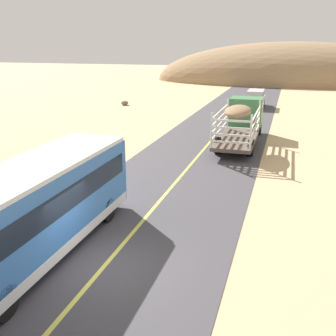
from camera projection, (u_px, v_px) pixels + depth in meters
name	position (u px, v px, depth m)	size (l,w,h in m)	color
ground_plane	(104.00, 267.00, 13.39)	(240.00, 240.00, 0.00)	tan
road_surface	(104.00, 266.00, 13.39)	(8.00, 120.00, 0.02)	#423F44
road_centre_line	(104.00, 266.00, 13.39)	(0.16, 117.60, 0.00)	#D8CC4C
livestock_truck	(243.00, 116.00, 30.36)	(2.53, 9.70, 3.02)	#3F7F4C
bus	(35.00, 209.00, 13.61)	(2.54, 10.00, 3.21)	#3872C6
car_far	(256.00, 98.00, 46.06)	(1.90, 4.62, 1.93)	silver
boulder_near_shoulder	(125.00, 103.00, 47.84)	(0.84, 0.97, 0.54)	#756656
distant_hill	(291.00, 82.00, 76.30)	(51.73, 25.36, 14.60)	#957553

